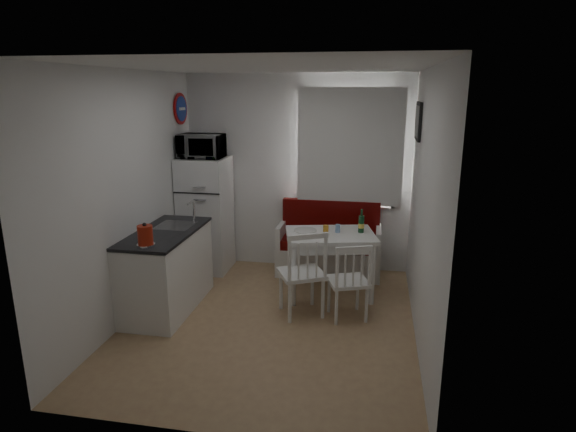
# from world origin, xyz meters

# --- Properties ---
(floor) EXTENTS (3.00, 3.50, 0.02)m
(floor) POSITION_xyz_m (0.00, 0.00, 0.00)
(floor) COLOR #A77F59
(floor) RESTS_ON ground
(ceiling) EXTENTS (3.00, 3.50, 0.02)m
(ceiling) POSITION_xyz_m (0.00, 0.00, 2.60)
(ceiling) COLOR white
(ceiling) RESTS_ON wall_back
(wall_back) EXTENTS (3.00, 0.02, 2.60)m
(wall_back) POSITION_xyz_m (0.00, 1.75, 1.30)
(wall_back) COLOR white
(wall_back) RESTS_ON floor
(wall_front) EXTENTS (3.00, 0.02, 2.60)m
(wall_front) POSITION_xyz_m (0.00, -1.75, 1.30)
(wall_front) COLOR white
(wall_front) RESTS_ON floor
(wall_left) EXTENTS (0.02, 3.50, 2.60)m
(wall_left) POSITION_xyz_m (-1.50, 0.00, 1.30)
(wall_left) COLOR white
(wall_left) RESTS_ON floor
(wall_right) EXTENTS (0.02, 3.50, 2.60)m
(wall_right) POSITION_xyz_m (1.50, 0.00, 1.30)
(wall_right) COLOR white
(wall_right) RESTS_ON floor
(window) EXTENTS (1.22, 0.06, 1.47)m
(window) POSITION_xyz_m (0.70, 1.72, 1.62)
(window) COLOR white
(window) RESTS_ON wall_back
(curtain) EXTENTS (1.35, 0.02, 1.50)m
(curtain) POSITION_xyz_m (0.70, 1.65, 1.68)
(curtain) COLOR white
(curtain) RESTS_ON wall_back
(kitchen_counter) EXTENTS (0.62, 1.32, 1.16)m
(kitchen_counter) POSITION_xyz_m (-1.20, 0.16, 0.46)
(kitchen_counter) COLOR white
(kitchen_counter) RESTS_ON floor
(wall_sign) EXTENTS (0.03, 0.40, 0.40)m
(wall_sign) POSITION_xyz_m (-1.47, 1.45, 2.15)
(wall_sign) COLOR navy
(wall_sign) RESTS_ON wall_left
(picture_frame) EXTENTS (0.04, 0.52, 0.42)m
(picture_frame) POSITION_xyz_m (1.48, 1.10, 2.05)
(picture_frame) COLOR black
(picture_frame) RESTS_ON wall_right
(bench) EXTENTS (1.36, 0.52, 0.97)m
(bench) POSITION_xyz_m (0.47, 1.51, 0.32)
(bench) COLOR white
(bench) RESTS_ON floor
(dining_table) EXTENTS (1.15, 0.92, 0.77)m
(dining_table) POSITION_xyz_m (0.55, 0.84, 0.68)
(dining_table) COLOR white
(dining_table) RESTS_ON floor
(chair_left) EXTENTS (0.60, 0.61, 0.52)m
(chair_left) POSITION_xyz_m (0.30, 0.17, 0.60)
(chair_left) COLOR white
(chair_left) RESTS_ON floor
(chair_right) EXTENTS (0.51, 0.51, 0.46)m
(chair_right) POSITION_xyz_m (0.80, 0.18, 0.53)
(chair_right) COLOR white
(chair_right) RESTS_ON floor
(fridge) EXTENTS (0.61, 0.61, 1.53)m
(fridge) POSITION_xyz_m (-1.18, 1.40, 0.77)
(fridge) COLOR white
(fridge) RESTS_ON floor
(microwave) EXTENTS (0.56, 0.38, 0.31)m
(microwave) POSITION_xyz_m (-1.18, 1.35, 1.69)
(microwave) COLOR white
(microwave) RESTS_ON fridge
(kettle) EXTENTS (0.18, 0.18, 0.24)m
(kettle) POSITION_xyz_m (-1.15, -0.38, 1.02)
(kettle) COLOR #A61F0D
(kettle) RESTS_ON kitchen_counter
(wine_bottle) EXTENTS (0.07, 0.07, 0.28)m
(wine_bottle) POSITION_xyz_m (0.90, 0.94, 0.91)
(wine_bottle) COLOR #154121
(wine_bottle) RESTS_ON dining_table
(drinking_glass_orange) EXTENTS (0.06, 0.06, 0.11)m
(drinking_glass_orange) POSITION_xyz_m (0.50, 0.79, 0.82)
(drinking_glass_orange) COLOR gold
(drinking_glass_orange) RESTS_ON dining_table
(drinking_glass_blue) EXTENTS (0.06, 0.06, 0.10)m
(drinking_glass_blue) POSITION_xyz_m (0.63, 0.89, 0.82)
(drinking_glass_blue) COLOR #81A9DB
(drinking_glass_blue) RESTS_ON dining_table
(plate) EXTENTS (0.27, 0.27, 0.02)m
(plate) POSITION_xyz_m (0.25, 0.86, 0.78)
(plate) COLOR white
(plate) RESTS_ON dining_table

